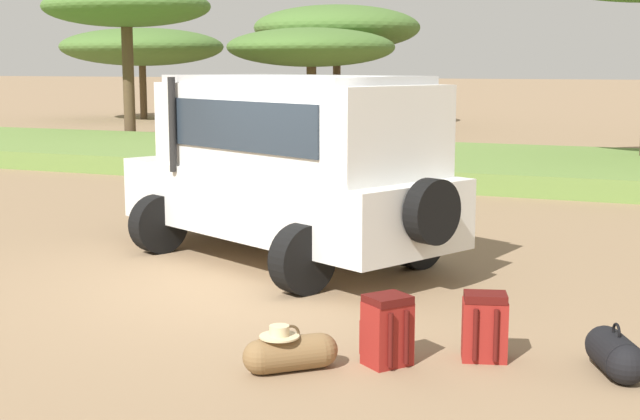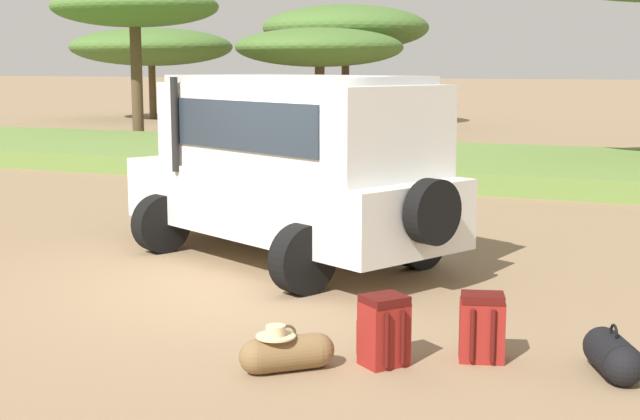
# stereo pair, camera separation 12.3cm
# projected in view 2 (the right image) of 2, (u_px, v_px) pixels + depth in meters

# --- Properties ---
(ground_plane) EXTENTS (320.00, 320.00, 0.00)m
(ground_plane) POSITION_uv_depth(u_px,v_px,m) (253.00, 289.00, 10.32)
(ground_plane) COLOR #8C7051
(grass_bank) EXTENTS (120.00, 7.00, 0.44)m
(grass_bank) POSITION_uv_depth(u_px,v_px,m) (487.00, 165.00, 21.12)
(grass_bank) COLOR olive
(grass_bank) RESTS_ON ground_plane
(safari_vehicle) EXTENTS (5.36, 3.90, 2.44)m
(safari_vehicle) POSITION_uv_depth(u_px,v_px,m) (290.00, 164.00, 11.60)
(safari_vehicle) COLOR silver
(safari_vehicle) RESTS_ON ground_plane
(backpack_beside_front_wheel) EXTENTS (0.44, 0.43, 0.61)m
(backpack_beside_front_wheel) POSITION_uv_depth(u_px,v_px,m) (482.00, 328.00, 7.80)
(backpack_beside_front_wheel) COLOR maroon
(backpack_beside_front_wheel) RESTS_ON ground_plane
(backpack_cluster_center) EXTENTS (0.49, 0.48, 0.62)m
(backpack_cluster_center) POSITION_uv_depth(u_px,v_px,m) (383.00, 331.00, 7.68)
(backpack_cluster_center) COLOR maroon
(backpack_cluster_center) RESTS_ON ground_plane
(duffel_bag_low_black_case) EXTENTS (0.70, 0.66, 0.41)m
(duffel_bag_low_black_case) POSITION_uv_depth(u_px,v_px,m) (287.00, 352.00, 7.55)
(duffel_bag_low_black_case) COLOR brown
(duffel_bag_low_black_case) RESTS_ON ground_plane
(duffel_bag_soft_canvas) EXTENTS (0.54, 0.80, 0.44)m
(duffel_bag_soft_canvas) POSITION_uv_depth(u_px,v_px,m) (613.00, 355.00, 7.44)
(duffel_bag_soft_canvas) COLOR black
(duffel_bag_soft_canvas) RESTS_ON ground_plane
(acacia_tree_far_left) EXTENTS (7.91, 7.15, 4.30)m
(acacia_tree_far_left) POSITION_uv_depth(u_px,v_px,m) (151.00, 47.00, 42.29)
(acacia_tree_far_left) COLOR brown
(acacia_tree_far_left) RESTS_ON ground_plane
(acacia_tree_left_mid) EXTENTS (5.75, 4.90, 5.12)m
(acacia_tree_left_mid) POSITION_uv_depth(u_px,v_px,m) (134.00, 8.00, 29.32)
(acacia_tree_left_mid) COLOR brown
(acacia_tree_left_mid) RESTS_ON ground_plane
(acacia_tree_centre_back) EXTENTS (7.18, 7.14, 5.12)m
(acacia_tree_centre_back) POSITION_uv_depth(u_px,v_px,m) (346.00, 28.00, 38.36)
(acacia_tree_centre_back) COLOR brown
(acacia_tree_centre_back) RESTS_ON ground_plane
(acacia_tree_right_mid) EXTENTS (6.27, 6.88, 3.96)m
(acacia_tree_right_mid) POSITION_uv_depth(u_px,v_px,m) (320.00, 48.00, 33.62)
(acacia_tree_right_mid) COLOR brown
(acacia_tree_right_mid) RESTS_ON ground_plane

